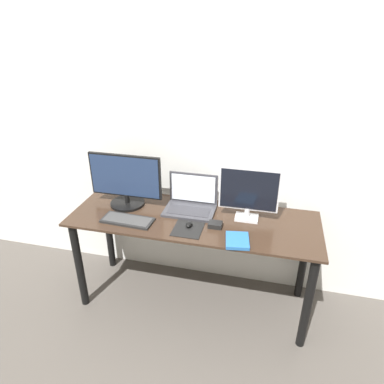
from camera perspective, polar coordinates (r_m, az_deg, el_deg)
The scene contains 11 objects.
ground_plane at distance 2.71m, azimuth -1.44°, elevation -21.67°, with size 12.00×12.00×0.00m, color #4C4742.
wall_back at distance 2.59m, azimuth 2.21°, elevation 9.18°, with size 7.00×0.05×2.50m.
desk at distance 2.53m, azimuth 0.22°, elevation -7.05°, with size 1.77×0.62×0.76m.
monitor_left at distance 2.59m, azimuth -11.01°, elevation 1.71°, with size 0.55×0.26×0.40m.
monitor_right at distance 2.37m, azimuth 9.44°, elevation -0.07°, with size 0.41×0.11×0.39m.
laptop at distance 2.54m, azimuth -0.15°, elevation -1.56°, with size 0.37×0.25×0.26m.
keyboard at distance 2.45m, azimuth -10.69°, elevation -4.63°, with size 0.37×0.17×0.02m.
mousepad at distance 2.32m, azimuth -0.73°, elevation -6.20°, with size 0.20×0.21×0.00m.
mouse at distance 2.33m, azimuth -0.56°, elevation -5.44°, with size 0.04×0.07×0.03m.
book at distance 2.21m, azimuth 7.56°, elevation -8.02°, with size 0.17×0.20×0.02m.
power_brick at distance 2.34m, azimuth 3.88°, elevation -5.46°, with size 0.09×0.07×0.03m.
Camera 1 is at (0.49, -1.74, 2.02)m, focal length 32.00 mm.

